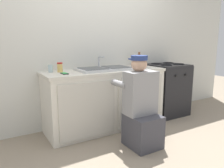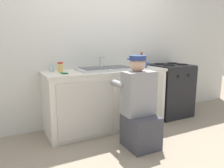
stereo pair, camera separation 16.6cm
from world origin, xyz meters
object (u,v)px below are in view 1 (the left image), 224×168
at_px(cell_phone, 64,73).
at_px(coffee_mug, 143,64).
at_px(plumber_person, 141,109).
at_px(stove_range, 166,89).
at_px(water_glass, 51,69).
at_px(sink_double_basin, 105,69).
at_px(condiment_jar, 60,67).
at_px(vase_decorative, 139,61).

relative_size(cell_phone, coffee_mug, 1.11).
bearing_deg(plumber_person, stove_range, 33.01).
bearing_deg(water_glass, plumber_person, -46.50).
bearing_deg(stove_range, sink_double_basin, 179.90).
xyz_separation_m(stove_range, condiment_jar, (-1.84, 0.10, 0.49)).
distance_m(stove_range, coffee_mug, 0.73).
distance_m(water_glass, coffee_mug, 1.41).
height_order(cell_phone, vase_decorative, vase_decorative).
bearing_deg(condiment_jar, plumber_person, -49.01).
height_order(sink_double_basin, cell_phone, sink_double_basin).
height_order(condiment_jar, coffee_mug, condiment_jar).
bearing_deg(sink_double_basin, plumber_person, -82.42).
distance_m(plumber_person, vase_decorative, 1.15).
bearing_deg(vase_decorative, stove_range, -13.17).
bearing_deg(coffee_mug, plumber_person, -128.88).
bearing_deg(condiment_jar, vase_decorative, 0.83).
relative_size(stove_range, cell_phone, 6.39).
distance_m(plumber_person, water_glass, 1.29).
bearing_deg(sink_double_basin, stove_range, -0.10).
height_order(sink_double_basin, stove_range, sink_double_basin).
height_order(vase_decorative, water_glass, vase_decorative).
bearing_deg(cell_phone, water_glass, 115.29).
bearing_deg(stove_range, condiment_jar, 176.84).
bearing_deg(vase_decorative, sink_double_basin, -170.39).
bearing_deg(plumber_person, condiment_jar, 130.99).
xyz_separation_m(sink_double_basin, cell_phone, (-0.63, -0.09, -0.01)).
height_order(plumber_person, vase_decorative, plumber_person).
xyz_separation_m(sink_double_basin, water_glass, (-0.74, 0.15, 0.03)).
distance_m(stove_range, condiment_jar, 1.91).
relative_size(vase_decorative, water_glass, 2.30).
distance_m(stove_range, water_glass, 2.02).
relative_size(cell_phone, water_glass, 1.40).
bearing_deg(water_glass, vase_decorative, -1.13).
xyz_separation_m(vase_decorative, coffee_mug, (-0.05, -0.16, -0.04)).
height_order(stove_range, cell_phone, stove_range).
height_order(stove_range, coffee_mug, coffee_mug).
distance_m(condiment_jar, water_glass, 0.12).
distance_m(condiment_jar, vase_decorative, 1.33).
height_order(water_glass, coffee_mug, water_glass).
relative_size(sink_double_basin, stove_range, 0.89).
bearing_deg(water_glass, condiment_jar, -23.13).
relative_size(stove_range, condiment_jar, 6.99).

